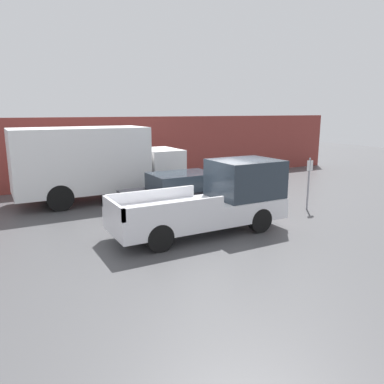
{
  "coord_description": "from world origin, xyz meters",
  "views": [
    {
      "loc": [
        -6.93,
        -10.61,
        3.87
      ],
      "look_at": [
        -0.9,
        0.38,
        1.13
      ],
      "focal_mm": 35.0,
      "sensor_mm": 36.0,
      "label": 1
    }
  ],
  "objects_px": {
    "newspaper_box": "(117,175)",
    "car": "(180,191)",
    "pickup_truck": "(216,199)",
    "parking_sign": "(309,181)",
    "delivery_truck": "(94,161)"
  },
  "relations": [
    {
      "from": "pickup_truck",
      "to": "delivery_truck",
      "type": "xyz_separation_m",
      "value": [
        -2.39,
        6.1,
        0.68
      ]
    },
    {
      "from": "car",
      "to": "parking_sign",
      "type": "xyz_separation_m",
      "value": [
        4.51,
        -2.32,
        0.41
      ]
    },
    {
      "from": "car",
      "to": "delivery_truck",
      "type": "xyz_separation_m",
      "value": [
        -2.49,
        3.3,
        0.96
      ]
    },
    {
      "from": "pickup_truck",
      "to": "newspaper_box",
      "type": "relative_size",
      "value": 4.99
    },
    {
      "from": "pickup_truck",
      "to": "newspaper_box",
      "type": "bearing_deg",
      "value": 93.16
    },
    {
      "from": "car",
      "to": "parking_sign",
      "type": "bearing_deg",
      "value": -27.25
    },
    {
      "from": "newspaper_box",
      "to": "car",
      "type": "bearing_deg",
      "value": -84.48
    },
    {
      "from": "pickup_truck",
      "to": "car",
      "type": "xyz_separation_m",
      "value": [
        0.1,
        2.79,
        -0.28
      ]
    },
    {
      "from": "pickup_truck",
      "to": "car",
      "type": "bearing_deg",
      "value": 87.91
    },
    {
      "from": "newspaper_box",
      "to": "pickup_truck",
      "type": "bearing_deg",
      "value": -86.84
    },
    {
      "from": "pickup_truck",
      "to": "parking_sign",
      "type": "relative_size",
      "value": 2.76
    },
    {
      "from": "pickup_truck",
      "to": "car",
      "type": "height_order",
      "value": "pickup_truck"
    },
    {
      "from": "car",
      "to": "parking_sign",
      "type": "height_order",
      "value": "parking_sign"
    },
    {
      "from": "delivery_truck",
      "to": "parking_sign",
      "type": "distance_m",
      "value": 8.99
    },
    {
      "from": "car",
      "to": "newspaper_box",
      "type": "height_order",
      "value": "car"
    }
  ]
}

